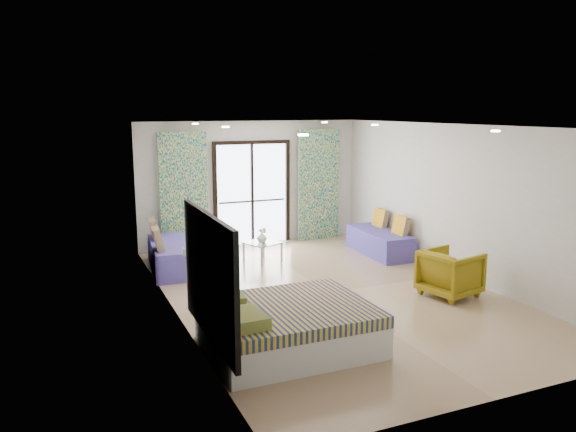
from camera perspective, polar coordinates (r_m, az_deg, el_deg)
name	(u,v)px	position (r m, az deg, el deg)	size (l,w,h in m)	color
floor	(329,292)	(9.29, 4.19, -7.75)	(5.00, 7.50, 0.01)	#9D7E5D
ceiling	(331,126)	(8.81, 4.44, 9.14)	(5.00, 7.50, 0.01)	silver
wall_back	(252,183)	(12.36, -3.73, 3.36)	(5.00, 0.01, 2.70)	silver
wall_front	(505,275)	(5.97, 21.20, -5.57)	(5.00, 0.01, 2.70)	silver
wall_left	(174,224)	(8.12, -11.54, -0.80)	(0.01, 7.50, 2.70)	silver
wall_right	(456,201)	(10.33, 16.72, 1.44)	(0.01, 7.50, 2.70)	silver
balcony_door	(252,187)	(12.34, -3.68, 2.92)	(1.76, 0.08, 2.28)	black
balcony_rail	(252,201)	(12.40, -3.67, 1.52)	(1.52, 0.03, 0.04)	#595451
curtain_left	(184,193)	(11.78, -10.56, 2.34)	(1.00, 0.10, 2.50)	silver
curtain_right	(318,185)	(12.80, 3.11, 3.18)	(1.00, 0.10, 2.50)	silver
downlight_a	(303,135)	(6.40, 1.57, 8.24)	(0.12, 0.12, 0.02)	#FFE0B2
downlight_b	(496,131)	(7.98, 20.34, 8.10)	(0.12, 0.12, 0.02)	#FFE0B2
downlight_c	(226,127)	(9.21, -6.36, 8.99)	(0.12, 0.12, 0.02)	#FFE0B2
downlight_d	(375,125)	(10.37, 8.80, 9.14)	(0.12, 0.12, 0.02)	#FFE0B2
downlight_e	(195,124)	(11.13, -9.39, 9.23)	(0.12, 0.12, 0.02)	#FFE0B2
downlight_f	(325,122)	(12.12, 3.74, 9.48)	(0.12, 0.12, 0.02)	#FFE0B2
headboard	(209,277)	(6.59, -8.02, -6.13)	(0.06, 2.10, 1.50)	black
switch_plate	(184,252)	(7.75, -10.53, -3.60)	(0.02, 0.10, 0.10)	silver
bed	(287,326)	(7.14, -0.08, -11.11)	(2.02, 1.65, 0.70)	silver
daybed_left	(170,255)	(10.68, -11.88, -3.89)	(0.88, 1.91, 0.91)	#4E45A4
daybed_right	(380,241)	(11.75, 9.35, -2.52)	(0.77, 1.78, 0.86)	#4E45A4
coffee_table	(263,244)	(10.97, -2.60, -2.89)	(0.78, 0.78, 0.69)	silver
vase	(262,237)	(10.94, -2.66, -2.16)	(0.20, 0.21, 0.20)	white
armchair	(450,271)	(9.37, 16.17, -5.38)	(0.80, 0.74, 0.82)	olive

